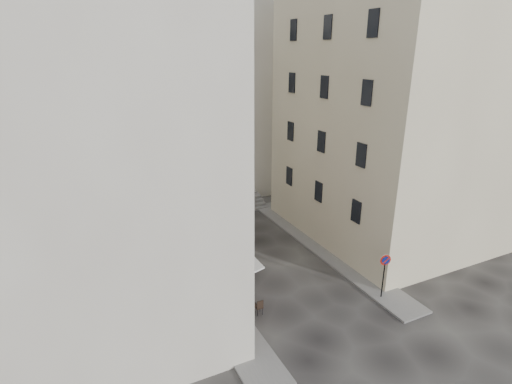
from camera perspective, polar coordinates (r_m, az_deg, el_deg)
ground at (r=24.70m, az=4.32°, el=-12.74°), size 90.00×90.00×0.00m
sidewalk_left at (r=26.31m, az=-8.84°, el=-10.59°), size 2.00×22.00×0.12m
sidewalk_right at (r=29.01m, az=9.14°, el=-7.59°), size 2.00×18.00×0.12m
building_left at (r=21.15m, az=-25.42°, el=9.93°), size 12.20×16.20×20.60m
building_right at (r=30.39m, az=19.09°, el=11.21°), size 12.20×14.20×18.60m
building_back at (r=38.40m, az=-11.33°, el=13.42°), size 18.20×10.20×18.60m
cafe_storefront at (r=22.96m, az=-6.36°, el=-10.04°), size 1.74×7.30×3.50m
stone_steps at (r=34.77m, az=-6.02°, el=-2.10°), size 9.00×3.15×0.80m
bollard_near at (r=22.42m, az=-1.79°, el=-14.79°), size 0.12×0.12×0.98m
bollard_mid at (r=25.17m, az=-5.10°, el=-10.69°), size 0.12×0.12×0.98m
bollard_far at (r=28.09m, az=-7.67°, el=-7.39°), size 0.12×0.12×0.98m
no_parking_sign at (r=23.29m, az=17.89°, el=-10.30°), size 0.61×0.21×2.75m
bistro_table_a at (r=21.72m, az=-0.74°, el=-16.32°), size 1.24×0.58×0.87m
bistro_table_b at (r=23.59m, az=-2.74°, el=-12.93°), size 1.42×0.67×1.00m
bistro_table_c at (r=24.80m, az=-5.36°, el=-11.28°), size 1.38×0.64×0.97m
bistro_table_d at (r=25.55m, az=-3.83°, el=-10.21°), size 1.40×0.66×0.99m
bistro_table_e at (r=26.89m, az=-6.35°, el=-8.91°), size 1.14×0.53×0.80m
pedestrian at (r=23.73m, az=-1.97°, el=-11.45°), size 0.76×0.56×1.91m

